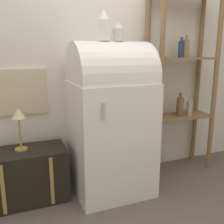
% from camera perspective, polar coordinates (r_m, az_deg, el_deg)
% --- Properties ---
extents(ground_plane, '(12.00, 12.00, 0.00)m').
position_cam_1_polar(ground_plane, '(2.55, 1.65, -18.47)').
color(ground_plane, '#60564C').
extents(wall_back, '(7.00, 0.09, 2.70)m').
position_cam_1_polar(wall_back, '(2.70, -3.30, 13.46)').
color(wall_back, silver).
rests_on(wall_back, ground_plane).
extents(refrigerator, '(0.71, 0.69, 1.42)m').
position_cam_1_polar(refrigerator, '(2.45, -0.31, -1.06)').
color(refrigerator, white).
rests_on(refrigerator, ground_plane).
extents(suitcase_trunk, '(0.71, 0.39, 0.48)m').
position_cam_1_polar(suitcase_trunk, '(2.55, -18.14, -12.97)').
color(suitcase_trunk, black).
rests_on(suitcase_trunk, ground_plane).
extents(shelf_unit, '(0.74, 0.33, 1.90)m').
position_cam_1_polar(shelf_unit, '(2.94, 14.90, 7.50)').
color(shelf_unit, olive).
rests_on(shelf_unit, ground_plane).
extents(vase_left, '(0.10, 0.10, 0.27)m').
position_cam_1_polar(vase_left, '(2.34, -1.80, 18.25)').
color(vase_left, white).
rests_on(vase_left, refrigerator).
extents(vase_center, '(0.10, 0.10, 0.16)m').
position_cam_1_polar(vase_center, '(2.39, 1.38, 16.99)').
color(vase_center, beige).
rests_on(vase_center, refrigerator).
extents(desk_lamp, '(0.12, 0.12, 0.38)m').
position_cam_1_polar(desk_lamp, '(2.39, -19.65, -1.37)').
color(desk_lamp, '#AD8942').
rests_on(desk_lamp, suitcase_trunk).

